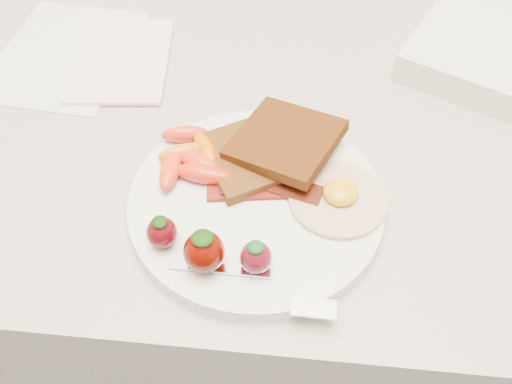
# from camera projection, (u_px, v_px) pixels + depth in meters

# --- Properties ---
(counter) EXTENTS (2.00, 0.60, 0.90)m
(counter) POSITION_uv_depth(u_px,v_px,m) (273.00, 301.00, 1.05)
(counter) COLOR gray
(counter) RESTS_ON ground
(plate) EXTENTS (0.27, 0.27, 0.02)m
(plate) POSITION_uv_depth(u_px,v_px,m) (256.00, 203.00, 0.61)
(plate) COLOR silver
(plate) RESTS_ON counter
(toast_lower) EXTENTS (0.14, 0.14, 0.01)m
(toast_lower) POSITION_uv_depth(u_px,v_px,m) (251.00, 156.00, 0.63)
(toast_lower) COLOR #371F08
(toast_lower) RESTS_ON plate
(toast_upper) EXTENTS (0.14, 0.14, 0.02)m
(toast_upper) POSITION_uv_depth(u_px,v_px,m) (285.00, 141.00, 0.62)
(toast_upper) COLOR black
(toast_upper) RESTS_ON toast_lower
(fried_egg) EXTENTS (0.13, 0.13, 0.02)m
(fried_egg) POSITION_uv_depth(u_px,v_px,m) (339.00, 197.00, 0.59)
(fried_egg) COLOR silver
(fried_egg) RESTS_ON plate
(bacon_strips) EXTENTS (0.13, 0.07, 0.01)m
(bacon_strips) POSITION_uv_depth(u_px,v_px,m) (266.00, 182.00, 0.61)
(bacon_strips) COLOR #500A04
(bacon_strips) RESTS_ON plate
(baby_carrots) EXTENTS (0.09, 0.10, 0.02)m
(baby_carrots) POSITION_uv_depth(u_px,v_px,m) (191.00, 158.00, 0.62)
(baby_carrots) COLOR #CF6711
(baby_carrots) RESTS_ON plate
(strawberries) EXTENTS (0.12, 0.06, 0.05)m
(strawberries) POSITION_uv_depth(u_px,v_px,m) (206.00, 248.00, 0.54)
(strawberries) COLOR #4C050B
(strawberries) RESTS_ON plate
(fork) EXTENTS (0.16, 0.05, 0.00)m
(fork) POSITION_uv_depth(u_px,v_px,m) (262.00, 286.00, 0.53)
(fork) COLOR white
(fork) RESTS_ON plate
(paper_sheet) EXTENTS (0.19, 0.24, 0.00)m
(paper_sheet) POSITION_uv_depth(u_px,v_px,m) (65.00, 54.00, 0.78)
(paper_sheet) COLOR silver
(paper_sheet) RESTS_ON counter
(notepad) EXTENTS (0.14, 0.19, 0.01)m
(notepad) POSITION_uv_depth(u_px,v_px,m) (122.00, 60.00, 0.77)
(notepad) COLOR #FDC9CD
(notepad) RESTS_ON paper_sheet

